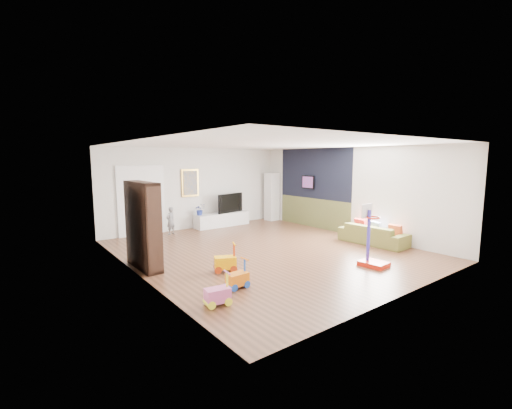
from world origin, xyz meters
TOP-DOWN VIEW (x-y plane):
  - floor at (0.00, 0.00)m, footprint 6.50×7.50m
  - ceiling at (0.00, 0.00)m, footprint 6.50×7.50m
  - wall_back at (0.00, 3.75)m, footprint 6.50×0.00m
  - wall_front at (0.00, -3.75)m, footprint 6.50×0.00m
  - wall_left at (-3.25, 0.00)m, footprint 0.00×7.50m
  - wall_right at (3.25, 0.00)m, footprint 0.00×7.50m
  - navy_accent at (3.23, 1.40)m, footprint 0.01×3.20m
  - olive_wainscot at (3.23, 1.40)m, footprint 0.01×3.20m
  - doorway at (-1.90, 3.71)m, footprint 1.45×0.06m
  - painting_back at (-0.25, 3.71)m, footprint 0.62×0.06m
  - artwork_right at (3.17, 1.60)m, footprint 0.04×0.56m
  - media_console at (0.81, 3.44)m, footprint 2.01×0.53m
  - tall_cabinet at (2.98, 3.31)m, footprint 0.44×0.44m
  - bookshelf at (-2.98, 0.47)m, footprint 0.36×1.28m
  - sofa at (2.80, -1.28)m, footprint 0.81×1.88m
  - basketball_hoop at (1.07, -2.48)m, footprint 0.52×0.61m
  - ride_on_yellow at (-1.73, -0.81)m, footprint 0.52×0.43m
  - ride_on_orange at (-2.05, -1.73)m, footprint 0.40×0.26m
  - ride_on_pink at (-2.72, -2.16)m, footprint 0.43×0.30m
  - child at (-1.17, 3.25)m, footprint 0.37×0.31m
  - tv at (1.08, 3.46)m, footprint 1.17×0.42m
  - vase_plant at (-0.03, 3.47)m, footprint 0.38×0.34m
  - pillow_left at (2.99, -1.83)m, footprint 0.09×0.36m
  - pillow_center at (2.99, -1.26)m, footprint 0.19×0.37m
  - pillow_right at (3.01, -0.72)m, footprint 0.11×0.37m

SIDE VIEW (x-z plane):
  - floor at x=0.00m, z-range 0.00..0.00m
  - media_console at x=0.81m, z-range 0.00..0.47m
  - ride_on_orange at x=-2.05m, z-range 0.00..0.53m
  - ride_on_pink at x=-2.72m, z-range 0.00..0.53m
  - sofa at x=2.80m, z-range 0.00..0.54m
  - ride_on_yellow at x=-1.73m, z-range 0.00..0.59m
  - pillow_left at x=2.99m, z-range 0.25..0.60m
  - pillow_center at x=2.99m, z-range 0.25..0.60m
  - pillow_right at x=3.01m, z-range 0.24..0.61m
  - child at x=-1.17m, z-range 0.00..0.87m
  - olive_wainscot at x=3.23m, z-range 0.00..1.00m
  - vase_plant at x=-0.03m, z-range 0.47..0.86m
  - basketball_hoop at x=1.07m, z-range 0.00..1.37m
  - tv at x=1.08m, z-range 0.47..1.14m
  - tall_cabinet at x=2.98m, z-range 0.00..1.82m
  - bookshelf at x=-2.98m, z-range 0.00..1.86m
  - doorway at x=-1.90m, z-range 0.00..2.10m
  - wall_back at x=0.00m, z-range 0.00..2.70m
  - wall_front at x=0.00m, z-range 0.00..2.70m
  - wall_left at x=-3.25m, z-range 0.00..2.70m
  - wall_right at x=3.25m, z-range 0.00..2.70m
  - artwork_right at x=3.17m, z-range 1.32..1.78m
  - painting_back at x=-0.25m, z-range 1.09..2.01m
  - navy_accent at x=3.23m, z-range 1.00..2.70m
  - ceiling at x=0.00m, z-range 2.70..2.70m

